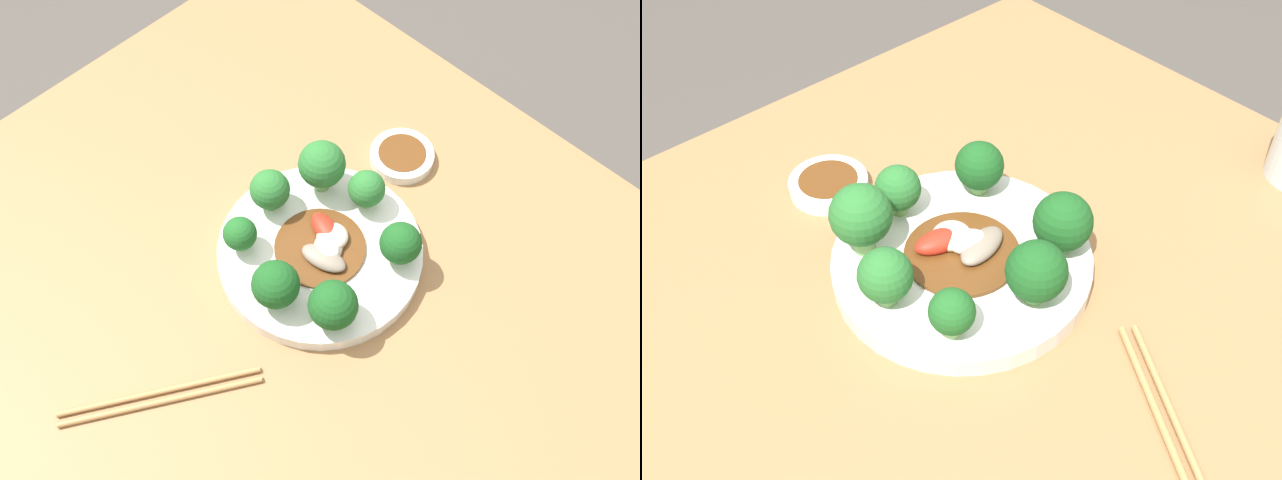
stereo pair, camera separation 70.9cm
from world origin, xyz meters
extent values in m
cylinder|color=white|center=(-0.01, -0.04, 0.78)|extent=(0.25, 0.25, 0.02)
cylinder|color=#7AAD5B|center=(-0.01, -0.12, 0.79)|extent=(0.02, 0.02, 0.01)
sphere|color=#286B2D|center=(-0.01, -0.12, 0.82)|extent=(0.05, 0.05, 0.05)
cylinder|color=#70A356|center=(0.07, -0.04, 0.79)|extent=(0.02, 0.02, 0.01)
sphere|color=#286B2D|center=(0.07, -0.04, 0.82)|extent=(0.05, 0.05, 0.05)
cylinder|color=#7AAD5B|center=(-0.03, 0.05, 0.79)|extent=(0.02, 0.02, 0.01)
sphere|color=#19511E|center=(-0.03, 0.05, 0.82)|extent=(0.06, 0.06, 0.06)
cylinder|color=#89B76B|center=(0.06, 0.03, 0.79)|extent=(0.01, 0.01, 0.01)
sphere|color=#1E5B23|center=(0.06, 0.03, 0.82)|extent=(0.04, 0.04, 0.04)
cylinder|color=#70A356|center=(0.05, -0.10, 0.80)|extent=(0.02, 0.02, 0.02)
sphere|color=#286B2D|center=(0.05, -0.10, 0.83)|extent=(0.06, 0.06, 0.06)
cylinder|color=#70A356|center=(-0.09, -0.09, 0.79)|extent=(0.02, 0.02, 0.01)
sphere|color=#19511E|center=(-0.09, -0.09, 0.82)|extent=(0.05, 0.05, 0.05)
cylinder|color=#7AAD5B|center=(-0.09, 0.02, 0.79)|extent=(0.02, 0.02, 0.01)
sphere|color=#19511E|center=(-0.09, 0.02, 0.82)|extent=(0.06, 0.06, 0.06)
cylinder|color=#5B3314|center=(-0.01, -0.04, 0.79)|extent=(0.11, 0.11, 0.00)
ellipsoid|color=beige|center=(-0.02, -0.05, 0.80)|extent=(0.06, 0.06, 0.02)
ellipsoid|color=silver|center=(-0.02, -0.04, 0.80)|extent=(0.05, 0.05, 0.02)
ellipsoid|color=gray|center=(-0.02, -0.05, 0.79)|extent=(0.06, 0.07, 0.01)
ellipsoid|color=red|center=(-0.01, -0.06, 0.80)|extent=(0.06, 0.04, 0.02)
ellipsoid|color=gray|center=(-0.03, -0.03, 0.79)|extent=(0.06, 0.04, 0.02)
cylinder|color=#AD7F4C|center=(-0.02, 0.22, 0.77)|extent=(0.13, 0.20, 0.01)
cylinder|color=#AD7F4C|center=(-0.01, 0.21, 0.77)|extent=(0.13, 0.20, 0.01)
cylinder|color=white|center=(0.01, -0.22, 0.77)|extent=(0.09, 0.09, 0.01)
cylinder|color=#5B3314|center=(0.01, -0.22, 0.78)|extent=(0.06, 0.06, 0.00)
camera|label=1|loc=(-0.34, 0.29, 1.57)|focal=42.00mm
camera|label=2|loc=(0.32, 0.33, 1.30)|focal=42.00mm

